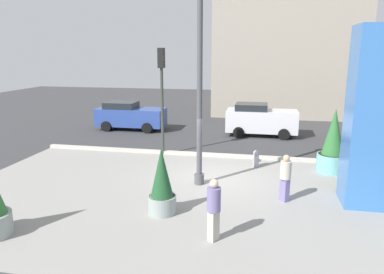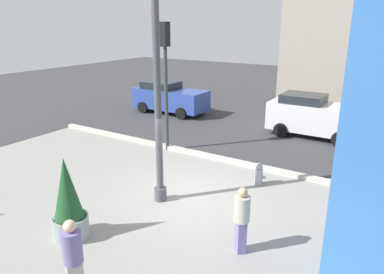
% 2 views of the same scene
% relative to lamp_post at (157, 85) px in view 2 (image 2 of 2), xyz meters
% --- Properties ---
extents(ground_plane, '(60.00, 60.00, 0.00)m').
position_rel_lamp_post_xyz_m(ground_plane, '(0.53, 4.61, -3.41)').
color(ground_plane, '#38383A').
extents(plaza_pavement, '(18.00, 10.00, 0.02)m').
position_rel_lamp_post_xyz_m(plaza_pavement, '(0.53, -1.39, -3.41)').
color(plaza_pavement, gray).
rests_on(plaza_pavement, ground_plane).
extents(curb_strip, '(18.00, 0.24, 0.16)m').
position_rel_lamp_post_xyz_m(curb_strip, '(0.53, 3.73, -3.33)').
color(curb_strip, '#B7B2A8').
rests_on(curb_strip, ground_plane).
extents(lamp_post, '(0.44, 0.44, 6.99)m').
position_rel_lamp_post_xyz_m(lamp_post, '(0.00, 0.00, 0.00)').
color(lamp_post, '#4C4C51').
rests_on(lamp_post, ground_plane).
extents(art_pillar_blue, '(1.39, 1.39, 5.64)m').
position_rel_lamp_post_xyz_m(art_pillar_blue, '(5.55, -0.67, -0.59)').
color(art_pillar_blue, '#3870BC').
rests_on(art_pillar_blue, ground_plane).
extents(potted_plant_near_right, '(1.19, 1.19, 2.64)m').
position_rel_lamp_post_xyz_m(potted_plant_near_right, '(5.07, 2.48, -2.29)').
color(potted_plant_near_right, '#6BB2B2').
rests_on(potted_plant_near_right, ground_plane).
extents(potted_plant_curbside, '(0.86, 0.86, 2.07)m').
position_rel_lamp_post_xyz_m(potted_plant_curbside, '(-0.66, -2.69, -2.49)').
color(potted_plant_curbside, gray).
rests_on(potted_plant_curbside, ground_plane).
extents(fire_hydrant, '(0.36, 0.26, 0.75)m').
position_rel_lamp_post_xyz_m(fire_hydrant, '(2.02, 2.52, -3.04)').
color(fire_hydrant, '#99999E').
rests_on(fire_hydrant, ground_plane).
extents(traffic_light_far_side, '(0.28, 0.42, 5.01)m').
position_rel_lamp_post_xyz_m(traffic_light_far_side, '(-2.44, 3.67, -0.07)').
color(traffic_light_far_side, '#333833').
rests_on(traffic_light_far_side, ground_plane).
extents(car_far_lane, '(4.08, 1.96, 1.89)m').
position_rel_lamp_post_xyz_m(car_far_lane, '(2.08, 8.71, -2.46)').
color(car_far_lane, silver).
rests_on(car_far_lane, ground_plane).
extents(car_curb_west, '(4.28, 1.96, 1.75)m').
position_rel_lamp_post_xyz_m(car_curb_west, '(-6.07, 8.85, -2.52)').
color(car_curb_west, '#2D4793').
rests_on(car_curb_west, ground_plane).
extents(pedestrian_on_sidewalk, '(0.51, 0.51, 1.60)m').
position_rel_lamp_post_xyz_m(pedestrian_on_sidewalk, '(3.05, -1.01, -2.53)').
color(pedestrian_on_sidewalk, slate).
rests_on(pedestrian_on_sidewalk, ground_plane).
extents(pedestrian_crossing, '(0.49, 0.49, 1.70)m').
position_rel_lamp_post_xyz_m(pedestrian_crossing, '(1.11, -4.03, -2.47)').
color(pedestrian_crossing, '#B2AD9E').
rests_on(pedestrian_crossing, ground_plane).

